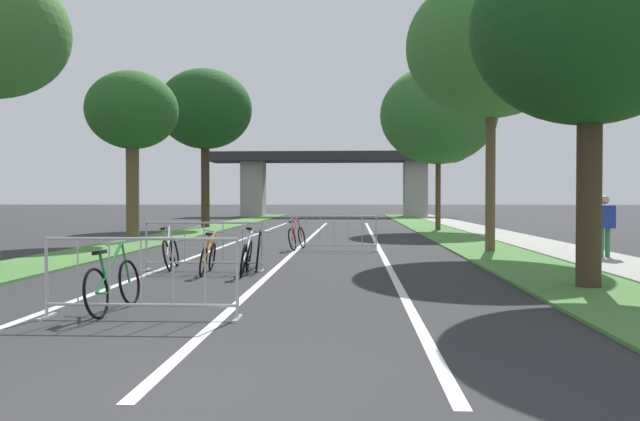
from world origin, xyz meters
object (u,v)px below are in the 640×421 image
object	(u,v)px
tree_left_oak_near	(205,110)
tree_left_oak_mid	(132,112)
bicycle_silver_2	(171,252)
bicycle_orange_3	(208,257)
bicycle_green_1	(113,284)
tree_right_pine_far	(438,115)
tree_right_pine_near	(491,46)
crowd_barrier_second	(204,246)
bicycle_red_0	(297,237)
tree_right_cypress_far	(591,25)
crowd_barrier_nearest	(141,278)
bicycle_white_5	(247,256)
bicycle_black_4	(258,252)
crowd_barrier_third	(334,233)
pedestrian_strolling	(605,221)

from	to	relation	value
tree_left_oak_near	tree_left_oak_mid	bearing A→B (deg)	-90.30
bicycle_silver_2	bicycle_orange_3	xyz separation A→B (m)	(1.03, -0.82, -0.03)
bicycle_green_1	tree_right_pine_far	bearing A→B (deg)	73.51
tree_right_pine_near	crowd_barrier_second	xyz separation A→B (m)	(-7.12, -4.94, -5.39)
tree_right_pine_far	bicycle_orange_3	bearing A→B (deg)	-112.52
tree_left_oak_near	bicycle_red_0	size ratio (longest dim) A/B	4.77
tree_right_cypress_far	crowd_barrier_second	xyz separation A→B (m)	(-7.18, 2.23, -3.95)
tree_right_pine_near	crowd_barrier_nearest	xyz separation A→B (m)	(-6.65, -10.08, -5.39)
tree_right_pine_near	bicycle_white_5	xyz separation A→B (m)	(-6.11, -5.43, -5.54)
bicycle_green_1	bicycle_black_4	distance (m)	5.22
crowd_barrier_third	bicycle_red_0	bearing A→B (deg)	160.05
tree_left_oak_mid	tree_left_oak_near	bearing A→B (deg)	89.70
crowd_barrier_second	bicycle_red_0	size ratio (longest dim) A/B	1.46
tree_right_pine_far	bicycle_red_0	distance (m)	13.32
pedestrian_strolling	tree_right_pine_near	bearing A→B (deg)	123.77
tree_left_oak_mid	crowd_barrier_nearest	size ratio (longest dim) A/B	2.37
tree_right_pine_near	bicycle_silver_2	xyz separation A→B (m)	(-7.94, -4.58, -5.53)
tree_right_cypress_far	crowd_barrier_third	size ratio (longest dim) A/B	2.42
tree_right_pine_near	tree_right_pine_far	distance (m)	11.50
bicycle_orange_3	pedestrian_strolling	xyz separation A→B (m)	(9.24, 3.19, 0.64)
crowd_barrier_second	tree_right_pine_far	bearing A→B (deg)	66.30
tree_left_oak_mid	bicycle_orange_3	bearing A→B (deg)	-61.32
pedestrian_strolling	bicycle_orange_3	bearing A→B (deg)	-173.66
bicycle_silver_2	bicycle_black_4	bearing A→B (deg)	-6.08
tree_right_pine_far	bicycle_green_1	bearing A→B (deg)	-109.05
crowd_barrier_second	bicycle_orange_3	world-z (taller)	crowd_barrier_second
tree_left_oak_near	bicycle_silver_2	bearing A→B (deg)	-78.47
tree_right_cypress_far	bicycle_white_5	size ratio (longest dim) A/B	3.61
crowd_barrier_third	bicycle_black_4	bearing A→B (deg)	-107.66
bicycle_silver_2	bicycle_green_1	bearing A→B (deg)	-88.97
bicycle_white_5	tree_left_oak_near	bearing A→B (deg)	102.07
tree_left_oak_mid	tree_right_cypress_far	distance (m)	15.89
bicycle_orange_3	bicycle_white_5	distance (m)	0.80
tree_right_pine_far	bicycle_white_5	xyz separation A→B (m)	(-6.20, -16.92, -5.15)
crowd_barrier_third	tree_left_oak_mid	bearing A→B (deg)	155.92
crowd_barrier_nearest	bicycle_red_0	world-z (taller)	crowd_barrier_nearest
tree_right_pine_far	bicycle_black_4	size ratio (longest dim) A/B	4.70
crowd_barrier_second	crowd_barrier_nearest	bearing A→B (deg)	-84.80
tree_left_oak_mid	tree_left_oak_near	world-z (taller)	tree_left_oak_near
tree_right_pine_near	bicycle_orange_3	size ratio (longest dim) A/B	4.78
bicycle_orange_3	tree_right_pine_far	bearing A→B (deg)	63.85
bicycle_red_0	bicycle_silver_2	bearing A→B (deg)	-103.61
crowd_barrier_nearest	bicycle_black_4	size ratio (longest dim) A/B	1.52
tree_left_oak_mid	bicycle_silver_2	distance (m)	9.85
crowd_barrier_nearest	bicycle_silver_2	bearing A→B (deg)	103.23
bicycle_black_4	pedestrian_strolling	distance (m)	8.68
tree_right_cypress_far	bicycle_black_4	world-z (taller)	tree_right_cypress_far
tree_right_pine_far	bicycle_white_5	bearing A→B (deg)	-110.13
tree_right_cypress_far	pedestrian_strolling	xyz separation A→B (m)	(2.26, 4.96, -3.48)
tree_right_pine_far	crowd_barrier_nearest	bearing A→B (deg)	-107.35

